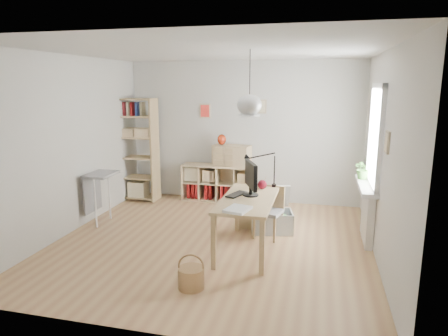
% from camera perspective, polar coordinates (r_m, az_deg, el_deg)
% --- Properties ---
extents(ground, '(4.50, 4.50, 0.00)m').
position_cam_1_polar(ground, '(5.95, -1.65, -10.48)').
color(ground, '#A88454').
rests_on(ground, ground).
extents(room_shell, '(4.50, 4.50, 4.50)m').
position_cam_1_polar(room_shell, '(5.24, 3.66, 8.97)').
color(room_shell, silver).
rests_on(room_shell, ground).
extents(window_unit, '(0.07, 1.16, 1.46)m').
position_cam_1_polar(window_unit, '(5.99, 20.94, 4.26)').
color(window_unit, white).
rests_on(window_unit, ground).
extents(radiator, '(0.10, 0.80, 0.80)m').
position_cam_1_polar(radiator, '(6.23, 19.83, -6.25)').
color(radiator, white).
rests_on(radiator, ground).
extents(windowsill, '(0.22, 1.20, 0.06)m').
position_cam_1_polar(windowsill, '(6.11, 19.64, -2.39)').
color(windowsill, white).
rests_on(windowsill, radiator).
extents(desk, '(0.70, 1.50, 0.75)m').
position_cam_1_polar(desk, '(5.48, 3.47, -5.21)').
color(desk, tan).
rests_on(desk, ground).
extents(cube_shelf, '(1.40, 0.38, 0.72)m').
position_cam_1_polar(cube_shelf, '(7.88, -0.97, -2.53)').
color(cube_shelf, tan).
rests_on(cube_shelf, ground).
extents(tall_bookshelf, '(0.80, 0.38, 2.00)m').
position_cam_1_polar(tall_bookshelf, '(8.01, -12.42, 3.18)').
color(tall_bookshelf, tan).
rests_on(tall_bookshelf, ground).
extents(side_table, '(0.40, 0.55, 0.85)m').
position_cam_1_polar(side_table, '(6.84, -17.58, -2.16)').
color(side_table, '#98979A').
rests_on(side_table, ground).
extents(chair, '(0.45, 0.45, 0.77)m').
position_cam_1_polar(chair, '(6.05, 6.54, -5.76)').
color(chair, '#98979A').
rests_on(chair, ground).
extents(wicker_basket, '(0.30, 0.30, 0.41)m').
position_cam_1_polar(wicker_basket, '(4.68, -4.71, -15.27)').
color(wicker_basket, '#986944').
rests_on(wicker_basket, ground).
extents(storage_chest, '(0.76, 0.82, 0.67)m').
position_cam_1_polar(storage_chest, '(6.38, 6.87, -6.90)').
color(storage_chest, silver).
rests_on(storage_chest, ground).
extents(monitor, '(0.26, 0.52, 0.47)m').
position_cam_1_polar(monitor, '(5.49, 3.87, -1.28)').
color(monitor, black).
rests_on(monitor, desk).
extents(keyboard, '(0.26, 0.40, 0.02)m').
position_cam_1_polar(keyboard, '(5.57, 1.81, -3.79)').
color(keyboard, black).
rests_on(keyboard, desk).
extents(task_lamp, '(0.47, 0.18, 0.50)m').
position_cam_1_polar(task_lamp, '(5.94, 4.94, 0.49)').
color(task_lamp, black).
rests_on(task_lamp, desk).
extents(yarn_ball, '(0.14, 0.14, 0.14)m').
position_cam_1_polar(yarn_ball, '(5.89, 5.48, -2.38)').
color(yarn_ball, '#4B0A11').
rests_on(yarn_ball, desk).
extents(paper_tray, '(0.33, 0.38, 0.03)m').
position_cam_1_polar(paper_tray, '(4.90, 1.98, -5.92)').
color(paper_tray, white).
rests_on(paper_tray, desk).
extents(drawer_chest, '(0.75, 0.43, 0.40)m').
position_cam_1_polar(drawer_chest, '(7.64, 1.12, 1.79)').
color(drawer_chest, tan).
rests_on(drawer_chest, cube_shelf).
extents(red_vase, '(0.17, 0.17, 0.20)m').
position_cam_1_polar(red_vase, '(7.64, -0.32, 4.08)').
color(red_vase, maroon).
rests_on(red_vase, drawer_chest).
extents(potted_plant, '(0.36, 0.33, 0.32)m').
position_cam_1_polar(potted_plant, '(6.36, 19.33, -0.07)').
color(potted_plant, '#3C702A').
rests_on(potted_plant, windowsill).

